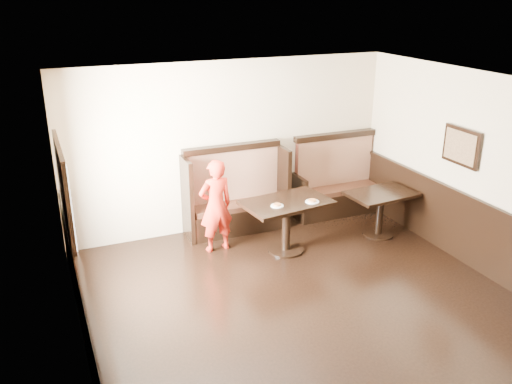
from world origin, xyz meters
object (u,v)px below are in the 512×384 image
table_main (286,213)px  child (216,206)px  booth_main (235,200)px  table_neighbor (380,203)px  booth_neighbor (336,187)px

table_main → child: bearing=147.6°
booth_main → child: bearing=-131.8°
table_neighbor → child: child is taller
table_main → table_neighbor: size_ratio=1.23×
booth_main → table_main: 1.16m
booth_main → table_main: booth_main is taller
table_main → child: (-0.97, 0.46, 0.10)m
booth_main → child: size_ratio=1.19×
booth_neighbor → table_main: size_ratio=1.18×
booth_main → booth_neighbor: 1.95m
table_main → booth_main: bearing=104.3°
booth_neighbor → table_main: 1.87m
booth_neighbor → child: bearing=-166.2°
booth_main → booth_neighbor: bearing=-0.1°
booth_main → table_neighbor: bearing=-28.8°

